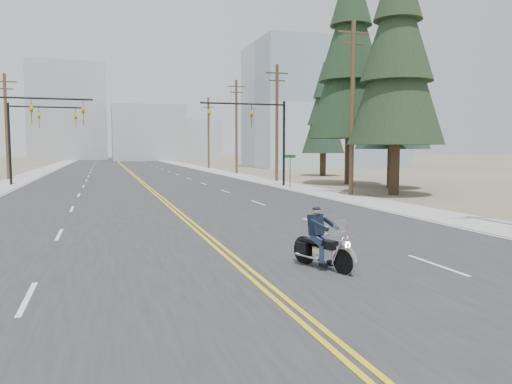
{
  "coord_description": "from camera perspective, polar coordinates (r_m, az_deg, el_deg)",
  "views": [
    {
      "loc": [
        -3.44,
        -7.04,
        3.13
      ],
      "look_at": [
        1.69,
        9.6,
        1.6
      ],
      "focal_mm": 35.0,
      "sensor_mm": 36.0,
      "label": 1
    }
  ],
  "objects": [
    {
      "name": "ground_plane",
      "position": [
        8.44,
        8.64,
        -16.8
      ],
      "size": [
        400.0,
        400.0,
        0.0
      ],
      "primitive_type": "plane",
      "color": "#776D56",
      "rests_on": "ground"
    },
    {
      "name": "road",
      "position": [
        77.18,
        -14.55,
        2.53
      ],
      "size": [
        20.0,
        200.0,
        0.01
      ],
      "primitive_type": "cube",
      "color": "#303033",
      "rests_on": "ground"
    },
    {
      "name": "sidewalk_left",
      "position": [
        77.53,
        -23.08,
        2.3
      ],
      "size": [
        3.0,
        200.0,
        0.01
      ],
      "primitive_type": "cube",
      "color": "#A5A5A0",
      "rests_on": "ground"
    },
    {
      "name": "sidewalk_right",
      "position": [
        78.54,
        -6.13,
        2.7
      ],
      "size": [
        3.0,
        200.0,
        0.01
      ],
      "primitive_type": "cube",
      "color": "#A5A5A0",
      "rests_on": "ground"
    },
    {
      "name": "traffic_mast_left",
      "position": [
        39.48,
        -25.36,
        7.16
      ],
      "size": [
        7.1,
        0.26,
        7.0
      ],
      "color": "black",
      "rests_on": "ground"
    },
    {
      "name": "traffic_mast_right",
      "position": [
        41.01,
        0.54,
        7.54
      ],
      "size": [
        7.1,
        0.26,
        7.0
      ],
      "color": "black",
      "rests_on": "ground"
    },
    {
      "name": "traffic_mast_far",
      "position": [
        47.44,
        -24.38,
        6.68
      ],
      "size": [
        6.1,
        0.26,
        7.0
      ],
      "color": "black",
      "rests_on": "ground"
    },
    {
      "name": "street_sign",
      "position": [
        39.71,
        3.92,
        3.09
      ],
      "size": [
        0.9,
        0.06,
        2.62
      ],
      "color": "black",
      "rests_on": "ground"
    },
    {
      "name": "utility_pole_b",
      "position": [
        34.13,
        10.96,
        9.72
      ],
      "size": [
        2.2,
        0.3,
        11.5
      ],
      "color": "brown",
      "rests_on": "ground"
    },
    {
      "name": "utility_pole_c",
      "position": [
        47.85,
        2.4,
        8.12
      ],
      "size": [
        2.2,
        0.3,
        11.0
      ],
      "color": "brown",
      "rests_on": "ground"
    },
    {
      "name": "utility_pole_d",
      "position": [
        62.19,
        -2.26,
        7.64
      ],
      "size": [
        2.2,
        0.3,
        11.5
      ],
      "color": "brown",
      "rests_on": "ground"
    },
    {
      "name": "utility_pole_e",
      "position": [
        78.72,
        -5.45,
        6.88
      ],
      "size": [
        2.2,
        0.3,
        11.0
      ],
      "color": "brown",
      "rests_on": "ground"
    },
    {
      "name": "utility_pole_left",
      "position": [
        55.83,
        -26.64,
        6.89
      ],
      "size": [
        2.2,
        0.3,
        10.5
      ],
      "color": "brown",
      "rests_on": "ground"
    },
    {
      "name": "glass_building",
      "position": [
        85.08,
        7.68,
        9.6
      ],
      "size": [
        24.0,
        16.0,
        20.0
      ],
      "primitive_type": "cube",
      "color": "#9EB5CC",
      "rests_on": "ground"
    },
    {
      "name": "haze_bldg_b",
      "position": [
        132.59,
        -12.23,
        6.57
      ],
      "size": [
        18.0,
        14.0,
        14.0
      ],
      "primitive_type": "cube",
      "color": "#ADB2B7",
      "rests_on": "ground"
    },
    {
      "name": "haze_bldg_c",
      "position": [
        124.98,
        3.28,
        7.69
      ],
      "size": [
        16.0,
        12.0,
        18.0
      ],
      "primitive_type": "cube",
      "color": "#B7BCC6",
      "rests_on": "ground"
    },
    {
      "name": "haze_bldg_d",
      "position": [
        147.62,
        -20.63,
        8.53
      ],
      "size": [
        20.0,
        15.0,
        26.0
      ],
      "primitive_type": "cube",
      "color": "#ADB2B7",
      "rests_on": "ground"
    },
    {
      "name": "haze_bldg_e",
      "position": [
        159.62,
        -6.88,
        6.0
      ],
      "size": [
        14.0,
        14.0,
        12.0
      ],
      "primitive_type": "cube",
      "color": "#B7BCC6",
      "rests_on": "ground"
    },
    {
      "name": "motorcyclist",
      "position": [
        13.05,
        7.73,
        -5.27
      ],
      "size": [
        1.51,
        2.24,
        1.62
      ],
      "primitive_type": null,
      "rotation": [
        0.0,
        0.0,
        3.47
      ],
      "color": "black",
      "rests_on": "ground"
    },
    {
      "name": "conifer_near",
      "position": [
        35.34,
        15.82,
        15.52
      ],
      "size": [
        6.37,
        6.37,
        16.87
      ],
      "rotation": [
        0.0,
        0.0,
        0.38
      ],
      "color": "#382619",
      "rests_on": "ground"
    },
    {
      "name": "conifer_mid",
      "position": [
        40.94,
        15.48,
        12.82
      ],
      "size": [
        5.76,
        5.76,
        15.37
      ],
      "rotation": [
        0.0,
        0.0,
        -0.2
      ],
      "color": "#382619",
      "rests_on": "ground"
    },
    {
      "name": "conifer_tall",
      "position": [
        45.43,
        10.75,
        15.55
      ],
      "size": [
        7.21,
        7.21,
        20.03
      ],
      "rotation": [
        0.0,
        0.0,
        0.03
      ],
      "color": "#382619",
      "rests_on": "ground"
    },
    {
      "name": "conifer_far",
      "position": [
        57.75,
        7.72,
        9.24
      ],
      "size": [
        4.84,
        4.84,
        12.95
      ],
      "rotation": [
        0.0,
        0.0,
        -0.4
      ],
      "color": "#382619",
      "rests_on": "ground"
    }
  ]
}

